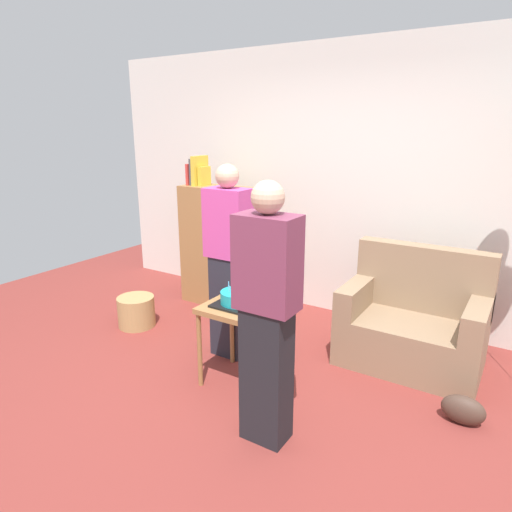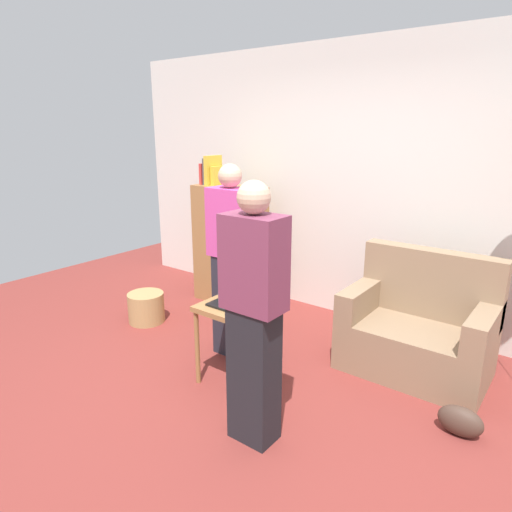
{
  "view_description": "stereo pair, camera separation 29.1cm",
  "coord_description": "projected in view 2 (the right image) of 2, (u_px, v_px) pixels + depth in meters",
  "views": [
    {
      "loc": [
        1.55,
        -2.24,
        1.91
      ],
      "look_at": [
        -0.22,
        0.56,
        0.95
      ],
      "focal_mm": 31.49,
      "sensor_mm": 36.0,
      "label": 1
    },
    {
      "loc": [
        1.79,
        -2.07,
        1.91
      ],
      "look_at": [
        -0.22,
        0.56,
        0.95
      ],
      "focal_mm": 31.49,
      "sensor_mm": 36.0,
      "label": 2
    }
  ],
  "objects": [
    {
      "name": "person_holding_cake",
      "position": [
        254.0,
        316.0,
        2.64
      ],
      "size": [
        0.36,
        0.22,
        1.63
      ],
      "rotation": [
        0.0,
        0.0,
        3.25
      ],
      "color": "black",
      "rests_on": "ground_plane"
    },
    {
      "name": "wicker_basket",
      "position": [
        146.0,
        307.0,
        4.53
      ],
      "size": [
        0.36,
        0.36,
        0.3
      ],
      "primitive_type": "cylinder",
      "color": "#A88451",
      "rests_on": "ground_plane"
    },
    {
      "name": "handbag",
      "position": [
        460.0,
        421.0,
        2.86
      ],
      "size": [
        0.28,
        0.14,
        0.2
      ],
      "primitive_type": "ellipsoid",
      "color": "#473328",
      "rests_on": "ground_plane"
    },
    {
      "name": "bookshelf",
      "position": [
        229.0,
        244.0,
        4.93
      ],
      "size": [
        0.8,
        0.36,
        1.61
      ],
      "color": "olive",
      "rests_on": "ground_plane"
    },
    {
      "name": "ground_plane",
      "position": [
        232.0,
        408.0,
        3.16
      ],
      "size": [
        8.0,
        8.0,
        0.0
      ],
      "primitive_type": "plane",
      "color": "maroon"
    },
    {
      "name": "side_table",
      "position": [
        236.0,
        316.0,
        3.37
      ],
      "size": [
        0.48,
        0.48,
        0.63
      ],
      "color": "olive",
      "rests_on": "ground_plane"
    },
    {
      "name": "wall_back",
      "position": [
        367.0,
        186.0,
        4.35
      ],
      "size": [
        6.0,
        0.1,
        2.7
      ],
      "primitive_type": "cube",
      "color": "silver",
      "rests_on": "ground_plane"
    },
    {
      "name": "couch",
      "position": [
        418.0,
        330.0,
        3.59
      ],
      "size": [
        1.1,
        0.7,
        0.96
      ],
      "color": "#8C7054",
      "rests_on": "ground_plane"
    },
    {
      "name": "birthday_cake",
      "position": [
        236.0,
        298.0,
        3.33
      ],
      "size": [
        0.32,
        0.32,
        0.17
      ],
      "color": "black",
      "rests_on": "side_table"
    },
    {
      "name": "person_blowing_candles",
      "position": [
        231.0,
        261.0,
        3.72
      ],
      "size": [
        0.36,
        0.22,
        1.63
      ],
      "rotation": [
        0.0,
        0.0,
        -0.35
      ],
      "color": "#23232D",
      "rests_on": "ground_plane"
    }
  ]
}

